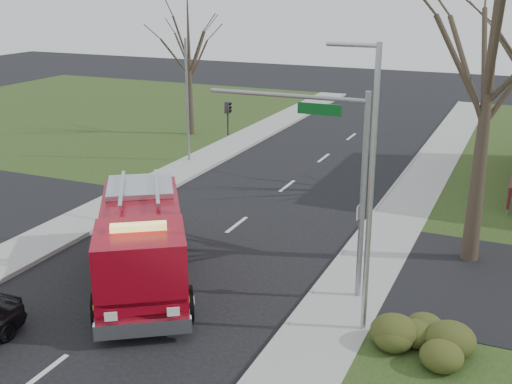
% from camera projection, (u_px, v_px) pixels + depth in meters
% --- Properties ---
extents(ground, '(120.00, 120.00, 0.00)m').
position_uv_depth(ground, '(162.00, 282.00, 22.12)').
color(ground, black).
rests_on(ground, ground).
extents(sidewalk_right, '(2.40, 80.00, 0.15)m').
position_uv_depth(sidewalk_right, '(335.00, 316.00, 19.73)').
color(sidewalk_right, gray).
rests_on(sidewalk_right, ground).
extents(sidewalk_left, '(2.40, 80.00, 0.15)m').
position_uv_depth(sidewalk_left, '(23.00, 251.00, 24.46)').
color(sidewalk_left, gray).
rests_on(sidewalk_left, ground).
extents(health_center_sign, '(0.12, 2.00, 1.40)m').
position_uv_depth(health_center_sign, '(510.00, 193.00, 28.72)').
color(health_center_sign, '#55131D').
rests_on(health_center_sign, ground).
extents(hedge_corner, '(2.80, 2.00, 0.90)m').
position_uv_depth(hedge_corner, '(423.00, 336.00, 17.63)').
color(hedge_corner, '#313814').
rests_on(hedge_corner, lawn_right).
extents(bare_tree_near, '(6.00, 6.00, 12.00)m').
position_uv_depth(bare_tree_near, '(491.00, 59.00, 21.41)').
color(bare_tree_near, '#3B2F23').
rests_on(bare_tree_near, ground).
extents(bare_tree_left, '(4.50, 4.50, 9.00)m').
position_uv_depth(bare_tree_left, '(189.00, 52.00, 41.62)').
color(bare_tree_left, '#3B2F23').
rests_on(bare_tree_left, ground).
extents(traffic_signal_mast, '(5.29, 0.18, 6.80)m').
position_uv_depth(traffic_signal_mast, '(324.00, 156.00, 19.97)').
color(traffic_signal_mast, gray).
rests_on(traffic_signal_mast, ground).
extents(streetlight_pole, '(1.48, 0.16, 8.40)m').
position_uv_depth(streetlight_pole, '(369.00, 185.00, 17.54)').
color(streetlight_pole, '#B7BABF').
rests_on(streetlight_pole, ground).
extents(utility_pole_far, '(0.14, 0.14, 7.00)m').
position_uv_depth(utility_pole_far, '(187.00, 102.00, 35.82)').
color(utility_pole_far, gray).
rests_on(utility_pole_far, ground).
extents(fire_engine, '(6.57, 8.09, 3.19)m').
position_uv_depth(fire_engine, '(142.00, 246.00, 21.42)').
color(fire_engine, maroon).
rests_on(fire_engine, ground).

